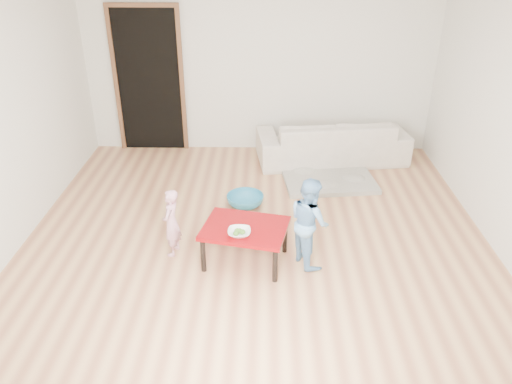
{
  "coord_description": "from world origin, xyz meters",
  "views": [
    {
      "loc": [
        0.09,
        -4.62,
        2.99
      ],
      "look_at": [
        0.0,
        -0.2,
        0.65
      ],
      "focal_mm": 35.0,
      "sensor_mm": 36.0,
      "label": 1
    }
  ],
  "objects_px": {
    "red_table": "(245,244)",
    "child_blue": "(309,222)",
    "bowl": "(239,233)",
    "basin": "(245,201)",
    "sofa": "(332,140)",
    "child_pink": "(171,223)"
  },
  "relations": [
    {
      "from": "sofa",
      "to": "basin",
      "type": "bearing_deg",
      "value": 41.68
    },
    {
      "from": "red_table",
      "to": "child_blue",
      "type": "distance_m",
      "value": 0.68
    },
    {
      "from": "bowl",
      "to": "basin",
      "type": "distance_m",
      "value": 1.34
    },
    {
      "from": "sofa",
      "to": "child_pink",
      "type": "relative_size",
      "value": 2.89
    },
    {
      "from": "red_table",
      "to": "basin",
      "type": "height_order",
      "value": "red_table"
    },
    {
      "from": "red_table",
      "to": "child_blue",
      "type": "bearing_deg",
      "value": 1.47
    },
    {
      "from": "bowl",
      "to": "child_blue",
      "type": "relative_size",
      "value": 0.24
    },
    {
      "from": "red_table",
      "to": "child_blue",
      "type": "xyz_separation_m",
      "value": [
        0.63,
        0.02,
        0.26
      ]
    },
    {
      "from": "sofa",
      "to": "basin",
      "type": "distance_m",
      "value": 1.84
    },
    {
      "from": "child_blue",
      "to": "basin",
      "type": "bearing_deg",
      "value": 6.66
    },
    {
      "from": "red_table",
      "to": "basin",
      "type": "xyz_separation_m",
      "value": [
        -0.05,
        1.14,
        -0.13
      ]
    },
    {
      "from": "child_pink",
      "to": "basin",
      "type": "distance_m",
      "value": 1.27
    },
    {
      "from": "red_table",
      "to": "bowl",
      "type": "height_order",
      "value": "bowl"
    },
    {
      "from": "sofa",
      "to": "basin",
      "type": "height_order",
      "value": "sofa"
    },
    {
      "from": "sofa",
      "to": "red_table",
      "type": "bearing_deg",
      "value": 58.03
    },
    {
      "from": "red_table",
      "to": "basin",
      "type": "distance_m",
      "value": 1.15
    },
    {
      "from": "sofa",
      "to": "bowl",
      "type": "relative_size",
      "value": 9.61
    },
    {
      "from": "red_table",
      "to": "bowl",
      "type": "distance_m",
      "value": 0.28
    },
    {
      "from": "child_blue",
      "to": "red_table",
      "type": "bearing_deg",
      "value": 67.16
    },
    {
      "from": "sofa",
      "to": "basin",
      "type": "xyz_separation_m",
      "value": [
        -1.19,
        -1.38,
        -0.24
      ]
    },
    {
      "from": "red_table",
      "to": "bowl",
      "type": "relative_size",
      "value": 3.71
    },
    {
      "from": "sofa",
      "to": "child_blue",
      "type": "height_order",
      "value": "child_blue"
    }
  ]
}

